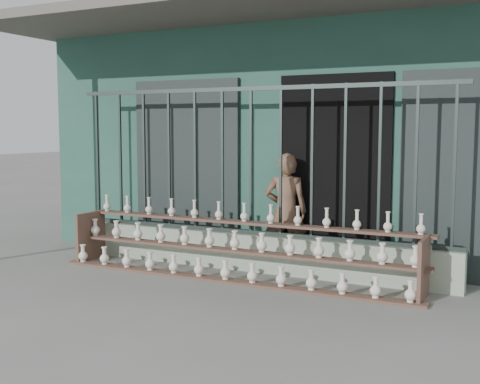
% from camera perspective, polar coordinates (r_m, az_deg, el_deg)
% --- Properties ---
extents(ground, '(60.00, 60.00, 0.00)m').
position_cam_1_polar(ground, '(6.39, -4.02, -9.81)').
color(ground, slate).
extents(workshop_building, '(7.40, 6.60, 3.21)m').
position_cam_1_polar(workshop_building, '(10.03, 8.23, 5.26)').
color(workshop_building, '#275345').
rests_on(workshop_building, ground).
extents(parapet_wall, '(5.00, 0.20, 0.45)m').
position_cam_1_polar(parapet_wall, '(7.45, 1.02, -5.72)').
color(parapet_wall, '#A4B69C').
rests_on(parapet_wall, ground).
extents(security_fence, '(5.00, 0.04, 1.80)m').
position_cam_1_polar(security_fence, '(7.31, 1.04, 2.94)').
color(security_fence, '#283330').
rests_on(security_fence, parapet_wall).
extents(shelf_rack, '(4.50, 0.68, 0.85)m').
position_cam_1_polar(shelf_rack, '(7.07, -0.54, -5.23)').
color(shelf_rack, brown).
rests_on(shelf_rack, ground).
extents(elderly_woman, '(0.60, 0.48, 1.45)m').
position_cam_1_polar(elderly_woman, '(7.46, 4.36, -1.84)').
color(elderly_woman, brown).
rests_on(elderly_woman, ground).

